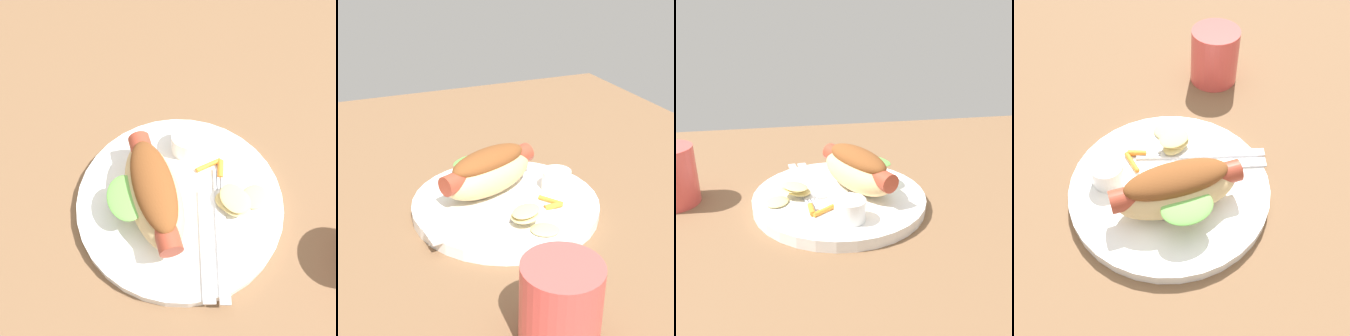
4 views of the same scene
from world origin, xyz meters
TOP-DOWN VIEW (x-y plane):
  - ground_plane at (0.00, 0.00)cm, footprint 120.00×90.00cm
  - plate at (3.01, 2.32)cm, footprint 25.19×25.19cm
  - hot_dog at (5.99, 3.60)cm, footprint 11.92×15.73cm
  - sauce_ramekin at (3.09, -5.36)cm, footprint 4.04×4.04cm
  - fork at (-2.32, 6.23)cm, footprint 3.32×17.05cm
  - knife at (-0.69, 7.70)cm, footprint 3.34×13.78cm
  - chips_pile at (-4.01, 2.01)cm, footprint 7.57×6.48cm
  - carrot_garnish at (-1.04, -2.72)cm, footprint 3.22×2.95cm
  - drinking_cup at (-21.11, 6.90)cm, footprint 7.50×7.50cm

SIDE VIEW (x-z plane):
  - ground_plane at x=0.00cm, z-range -1.80..0.00cm
  - plate at x=3.01cm, z-range 0.00..1.60cm
  - knife at x=-0.69cm, z-range 1.60..1.96cm
  - fork at x=-2.32cm, z-range 1.60..2.00cm
  - carrot_garnish at x=-1.04cm, z-range 1.56..2.35cm
  - chips_pile at x=-4.01cm, z-range 1.62..3.73cm
  - sauce_ramekin at x=3.09cm, z-range 1.60..4.49cm
  - drinking_cup at x=-21.11cm, z-range 0.00..8.71cm
  - hot_dog at x=5.99cm, z-range 1.76..8.12cm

